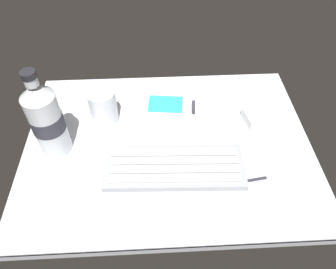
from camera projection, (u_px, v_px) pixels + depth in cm
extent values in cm
cube|color=silver|center=(168.00, 146.00, 72.38)|extent=(64.00, 48.00, 2.00)
cube|color=silver|center=(175.00, 244.00, 55.72)|extent=(64.00, 1.20, 0.80)
cube|color=#93969B|center=(174.00, 167.00, 66.36)|extent=(29.40, 12.09, 1.40)
cube|color=#ADAFB5|center=(174.00, 152.00, 67.93)|extent=(26.74, 3.01, 0.30)
cube|color=#ADAFB5|center=(174.00, 161.00, 66.46)|extent=(26.74, 3.01, 0.30)
cube|color=#ADAFB5|center=(174.00, 169.00, 64.99)|extent=(26.74, 3.01, 0.30)
cube|color=#ADAFB5|center=(175.00, 178.00, 63.52)|extent=(26.74, 3.01, 0.30)
cube|color=silver|center=(168.00, 106.00, 78.81)|extent=(12.75, 8.84, 1.40)
cube|color=#2DB7D1|center=(168.00, 104.00, 78.25)|extent=(8.99, 6.80, 0.10)
cube|color=#333338|center=(193.00, 107.00, 78.57)|extent=(1.20, 3.86, 1.12)
cylinder|color=silver|center=(103.00, 106.00, 73.56)|extent=(6.40, 6.40, 8.50)
cylinder|color=red|center=(104.00, 110.00, 74.29)|extent=(5.50, 5.50, 6.12)
cylinder|color=silver|center=(49.00, 124.00, 65.36)|extent=(6.60, 6.60, 15.00)
cone|color=silver|center=(35.00, 90.00, 58.74)|extent=(6.60, 6.60, 2.80)
cylinder|color=silver|center=(31.00, 80.00, 57.03)|extent=(2.51, 2.51, 1.80)
cylinder|color=black|center=(28.00, 74.00, 55.91)|extent=(2.77, 2.77, 1.20)
cylinder|color=#2D2D38|center=(48.00, 121.00, 64.80)|extent=(6.73, 6.73, 3.80)
cube|color=white|center=(259.00, 117.00, 75.61)|extent=(7.92, 6.81, 2.40)
cylinder|color=#26262B|center=(245.00, 181.00, 64.54)|extent=(9.50, 2.08, 0.70)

